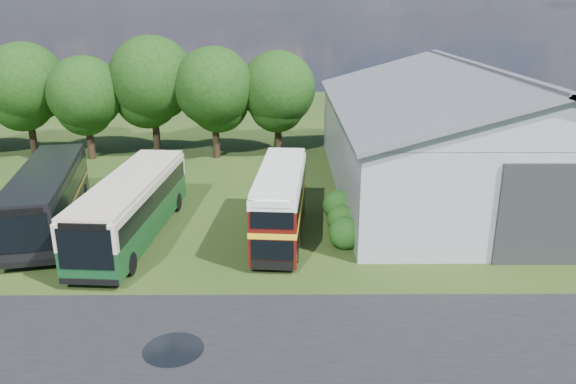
{
  "coord_description": "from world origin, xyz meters",
  "views": [
    {
      "loc": [
        2.52,
        -20.34,
        11.79
      ],
      "look_at": [
        2.69,
        8.0,
        2.31
      ],
      "focal_mm": 35.0,
      "sensor_mm": 36.0,
      "label": 1
    }
  ],
  "objects_px": {
    "storage_shed": "(474,127)",
    "bus_green_single": "(132,207)",
    "bus_maroon_double": "(280,204)",
    "bus_dark_single": "(47,197)"
  },
  "relations": [
    {
      "from": "storage_shed",
      "to": "bus_dark_single",
      "type": "xyz_separation_m",
      "value": [
        -25.56,
        -7.08,
        -2.4
      ]
    },
    {
      "from": "bus_green_single",
      "to": "bus_dark_single",
      "type": "xyz_separation_m",
      "value": [
        -5.08,
        1.62,
        0.0
      ]
    },
    {
      "from": "storage_shed",
      "to": "bus_green_single",
      "type": "height_order",
      "value": "storage_shed"
    },
    {
      "from": "storage_shed",
      "to": "bus_green_single",
      "type": "bearing_deg",
      "value": -156.98
    },
    {
      "from": "storage_shed",
      "to": "bus_green_single",
      "type": "distance_m",
      "value": 22.38
    },
    {
      "from": "bus_green_single",
      "to": "bus_dark_single",
      "type": "bearing_deg",
      "value": 166.39
    },
    {
      "from": "bus_maroon_double",
      "to": "storage_shed",
      "type": "bearing_deg",
      "value": 38.95
    },
    {
      "from": "bus_maroon_double",
      "to": "bus_dark_single",
      "type": "relative_size",
      "value": 0.73
    },
    {
      "from": "bus_green_single",
      "to": "bus_dark_single",
      "type": "height_order",
      "value": "same"
    },
    {
      "from": "storage_shed",
      "to": "bus_maroon_double",
      "type": "xyz_separation_m",
      "value": [
        -12.7,
        -8.7,
        -2.26
      ]
    }
  ]
}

